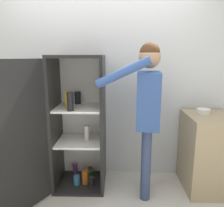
# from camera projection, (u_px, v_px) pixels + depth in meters

# --- Properties ---
(wall_back) EXTENTS (7.00, 0.06, 2.55)m
(wall_back) POSITION_uv_depth(u_px,v_px,m) (101.00, 83.00, 2.89)
(wall_back) COLOR silver
(wall_back) RESTS_ON ground_plane
(refrigerator) EXTENTS (0.97, 1.09, 1.63)m
(refrigerator) POSITION_uv_depth(u_px,v_px,m) (69.00, 126.00, 2.60)
(refrigerator) COLOR black
(refrigerator) RESTS_ON ground_plane
(person) EXTENTS (0.70, 0.57, 1.76)m
(person) POSITION_uv_depth(u_px,v_px,m) (147.00, 102.00, 2.39)
(person) COLOR #384770
(person) RESTS_ON ground_plane
(counter) EXTENTS (0.59, 0.64, 0.94)m
(counter) POSITION_uv_depth(u_px,v_px,m) (209.00, 152.00, 2.67)
(counter) COLOR tan
(counter) RESTS_ON ground_plane
(bowl) EXTENTS (0.16, 0.16, 0.06)m
(bowl) POSITION_uv_depth(u_px,v_px,m) (203.00, 111.00, 2.66)
(bowl) COLOR white
(bowl) RESTS_ON counter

